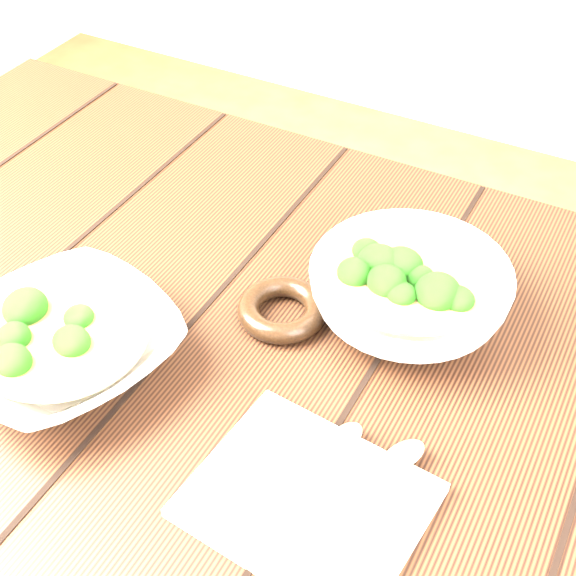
{
  "coord_description": "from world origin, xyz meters",
  "views": [
    {
      "loc": [
        0.36,
        -0.49,
        1.36
      ],
      "look_at": [
        0.07,
        0.05,
        0.8
      ],
      "focal_mm": 50.0,
      "sensor_mm": 36.0,
      "label": 1
    }
  ],
  "objects_px": {
    "table": "(213,402)",
    "soup_bowl_front": "(64,344)",
    "soup_bowl_back": "(409,291)",
    "napkin": "(307,500)",
    "trivet": "(282,309)"
  },
  "relations": [
    {
      "from": "soup_bowl_front",
      "to": "soup_bowl_back",
      "type": "bearing_deg",
      "value": 39.26
    },
    {
      "from": "soup_bowl_back",
      "to": "napkin",
      "type": "height_order",
      "value": "soup_bowl_back"
    },
    {
      "from": "soup_bowl_back",
      "to": "trivet",
      "type": "relative_size",
      "value": 2.39
    },
    {
      "from": "trivet",
      "to": "napkin",
      "type": "height_order",
      "value": "trivet"
    },
    {
      "from": "soup_bowl_back",
      "to": "napkin",
      "type": "relative_size",
      "value": 1.19
    },
    {
      "from": "table",
      "to": "soup_bowl_front",
      "type": "distance_m",
      "value": 0.21
    },
    {
      "from": "table",
      "to": "trivet",
      "type": "height_order",
      "value": "trivet"
    },
    {
      "from": "trivet",
      "to": "napkin",
      "type": "distance_m",
      "value": 0.23
    },
    {
      "from": "table",
      "to": "napkin",
      "type": "bearing_deg",
      "value": -35.75
    },
    {
      "from": "soup_bowl_front",
      "to": "napkin",
      "type": "xyz_separation_m",
      "value": [
        0.29,
        -0.03,
        -0.02
      ]
    },
    {
      "from": "soup_bowl_back",
      "to": "trivet",
      "type": "height_order",
      "value": "soup_bowl_back"
    },
    {
      "from": "soup_bowl_back",
      "to": "trivet",
      "type": "xyz_separation_m",
      "value": [
        -0.12,
        -0.06,
        -0.03
      ]
    },
    {
      "from": "soup_bowl_front",
      "to": "napkin",
      "type": "distance_m",
      "value": 0.29
    },
    {
      "from": "soup_bowl_back",
      "to": "napkin",
      "type": "bearing_deg",
      "value": -87.28
    },
    {
      "from": "table",
      "to": "napkin",
      "type": "height_order",
      "value": "napkin"
    }
  ]
}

